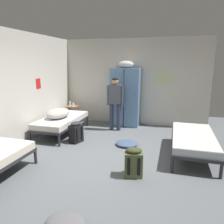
{
  "coord_description": "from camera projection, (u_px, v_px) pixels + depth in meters",
  "views": [
    {
      "loc": [
        1.28,
        -4.21,
        2.03
      ],
      "look_at": [
        0.0,
        0.28,
        0.95
      ],
      "focal_mm": 34.74,
      "sensor_mm": 36.0,
      "label": 1
    }
  ],
  "objects": [
    {
      "name": "locker_bank",
      "position": [
        125.0,
        96.0,
        6.94
      ],
      "size": [
        0.9,
        0.55,
        2.07
      ],
      "color": "#5B84B2",
      "rests_on": "ground_plane"
    },
    {
      "name": "bed_left_rear",
      "position": [
        62.0,
        121.0,
        6.23
      ],
      "size": [
        0.9,
        1.9,
        0.49
      ],
      "color": "#28282D",
      "rests_on": "ground_plane"
    },
    {
      "name": "room_backdrop",
      "position": [
        78.0,
        86.0,
        5.99
      ],
      "size": [
        4.75,
        5.66,
        2.77
      ],
      "color": "beige",
      "rests_on": "ground_plane"
    },
    {
      "name": "ground_plane",
      "position": [
        109.0,
        157.0,
        4.75
      ],
      "size": [
        8.95,
        8.95,
        0.0
      ],
      "primitive_type": "plane",
      "color": "slate"
    },
    {
      "name": "bed_right",
      "position": [
        193.0,
        139.0,
        4.75
      ],
      "size": [
        0.9,
        1.9,
        0.49
      ],
      "color": "#28282D",
      "rests_on": "ground_plane"
    },
    {
      "name": "bedding_heap",
      "position": [
        58.0,
        113.0,
        6.1
      ],
      "size": [
        0.58,
        0.81,
        0.27
      ],
      "color": "#B7B2A8",
      "rests_on": "bed_left_rear"
    },
    {
      "name": "person_traveler",
      "position": [
        115.0,
        99.0,
        6.42
      ],
      "size": [
        0.5,
        0.22,
        1.59
      ],
      "color": "#2D334C",
      "rests_on": "ground_plane"
    },
    {
      "name": "water_bottle",
      "position": [
        70.0,
        103.0,
        7.39
      ],
      "size": [
        0.06,
        0.06,
        0.19
      ],
      "color": "silver",
      "rests_on": "shelf_unit"
    },
    {
      "name": "lotion_bottle",
      "position": [
        73.0,
        104.0,
        7.3
      ],
      "size": [
        0.06,
        0.06,
        0.17
      ],
      "color": "white",
      "rests_on": "shelf_unit"
    },
    {
      "name": "backpack_olive",
      "position": [
        133.0,
        162.0,
        3.91
      ],
      "size": [
        0.37,
        0.38,
        0.55
      ],
      "color": "#566038",
      "rests_on": "ground_plane"
    },
    {
      "name": "backpack_black",
      "position": [
        76.0,
        132.0,
        5.58
      ],
      "size": [
        0.39,
        0.38,
        0.55
      ],
      "color": "black",
      "rests_on": "ground_plane"
    },
    {
      "name": "clothes_pile_denim",
      "position": [
        127.0,
        143.0,
        5.41
      ],
      "size": [
        0.54,
        0.51,
        0.1
      ],
      "color": "#42567A",
      "rests_on": "ground_plane"
    },
    {
      "name": "shelf_unit",
      "position": [
        72.0,
        112.0,
        7.42
      ],
      "size": [
        0.38,
        0.3,
        0.57
      ],
      "color": "#99704C",
      "rests_on": "ground_plane"
    },
    {
      "name": "clothes_pile_grey",
      "position": [
        65.0,
        223.0,
        2.73
      ],
      "size": [
        0.5,
        0.41,
        0.1
      ],
      "color": "slate",
      "rests_on": "ground_plane"
    }
  ]
}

